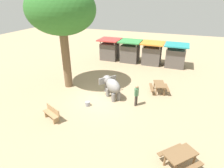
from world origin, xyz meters
TOP-DOWN VIEW (x-y plane):
  - ground_plane at (0.00, 0.00)m, footprint 60.00×60.00m
  - elephant at (0.60, 0.55)m, footprint 2.13×2.07m
  - person_handler at (2.70, -0.02)m, footprint 0.32×0.50m
  - shade_tree_main at (-3.66, 1.10)m, footprint 5.38×4.94m
  - wooden_bench at (-1.95, -3.58)m, footprint 1.44×0.92m
  - picnic_table_near at (3.99, 2.66)m, footprint 1.84×1.85m
  - picnic_table_far at (5.90, -4.60)m, footprint 2.11×2.11m
  - market_stall_red at (-3.03, 9.60)m, footprint 2.50×2.50m
  - market_stall_green at (-0.43, 9.60)m, footprint 2.50×2.50m
  - market_stall_orange at (2.17, 9.60)m, footprint 2.50×2.50m
  - market_stall_teal at (4.77, 9.60)m, footprint 2.50×2.50m
  - feed_bucket at (-0.58, -1.30)m, footprint 0.36×0.36m

SIDE VIEW (x-z plane):
  - ground_plane at x=0.00m, z-range 0.00..0.00m
  - feed_bucket at x=-0.58m, z-range 0.00..0.32m
  - wooden_bench at x=-1.95m, z-range 0.03..0.91m
  - picnic_table_near at x=3.99m, z-range 0.20..0.98m
  - picnic_table_far at x=5.90m, z-range 0.20..0.98m
  - person_handler at x=2.70m, z-range 0.14..1.76m
  - elephant at x=0.60m, z-range 0.22..1.78m
  - market_stall_red at x=-3.03m, z-range -0.12..2.40m
  - market_stall_green at x=-0.43m, z-range -0.12..2.40m
  - market_stall_orange at x=2.17m, z-range -0.12..2.40m
  - market_stall_teal at x=4.77m, z-range -0.12..2.40m
  - shade_tree_main at x=-3.66m, z-range 2.14..10.40m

